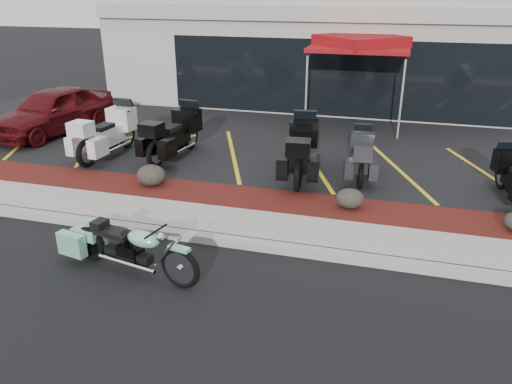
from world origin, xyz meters
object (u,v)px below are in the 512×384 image
(parked_car, at_px, (53,110))
(traffic_cone, at_px, (293,129))
(touring_white, at_px, (125,123))
(popup_canopy, at_px, (360,44))
(hero_cruiser, at_px, (180,262))

(parked_car, xyz_separation_m, traffic_cone, (7.33, 1.52, -0.46))
(touring_white, relative_size, parked_car, 0.59)
(traffic_cone, bearing_deg, popup_canopy, 52.95)
(parked_car, height_order, popup_canopy, popup_canopy)
(hero_cruiser, distance_m, parked_car, 9.97)
(parked_car, bearing_deg, hero_cruiser, -32.13)
(parked_car, bearing_deg, traffic_cone, 22.85)
(parked_car, distance_m, popup_canopy, 9.89)
(parked_car, bearing_deg, touring_white, -3.90)
(popup_canopy, bearing_deg, touring_white, -125.93)
(parked_car, bearing_deg, popup_canopy, 33.56)
(traffic_cone, xyz_separation_m, popup_canopy, (1.65, 2.18, 2.34))
(hero_cruiser, distance_m, traffic_cone, 8.35)
(hero_cruiser, relative_size, traffic_cone, 5.43)
(touring_white, bearing_deg, parked_car, 79.56)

